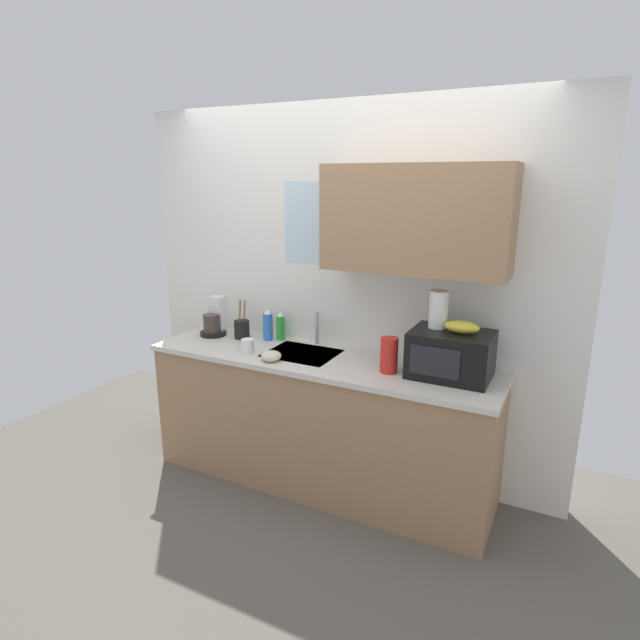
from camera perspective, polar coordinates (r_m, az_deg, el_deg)
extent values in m
cube|color=#59544C|center=(2.98, -12.01, -28.06)|extent=(5.49, 4.40, 0.02)
cube|color=white|center=(3.58, 2.56, 2.86)|extent=(3.09, 0.10, 2.50)
cube|color=#9E7551|center=(3.11, 10.43, 10.83)|extent=(1.09, 0.32, 0.62)
cube|color=silver|center=(3.53, 0.20, 10.51)|extent=(0.56, 0.02, 0.55)
cube|color=#9E7551|center=(3.55, 0.00, -11.24)|extent=(2.29, 0.60, 0.86)
cube|color=beige|center=(3.38, 0.00, -4.39)|extent=(2.32, 0.63, 0.03)
cube|color=#9EA0A5|center=(3.47, -1.99, -4.73)|extent=(0.46, 0.38, 0.14)
cylinder|color=#B2B5BA|center=(3.60, -0.32, -0.92)|extent=(0.03, 0.03, 0.23)
cube|color=black|center=(3.11, 14.14, -3.65)|extent=(0.46, 0.34, 0.27)
cube|color=black|center=(2.96, 12.41, -4.51)|extent=(0.28, 0.01, 0.17)
ellipsoid|color=gold|center=(3.05, 15.26, -0.75)|extent=(0.20, 0.11, 0.07)
cylinder|color=white|center=(3.11, 12.85, 1.14)|extent=(0.11, 0.11, 0.22)
cylinder|color=black|center=(3.91, -11.61, -1.42)|extent=(0.19, 0.19, 0.03)
cylinder|color=#3F332D|center=(3.88, -11.76, -0.33)|extent=(0.12, 0.12, 0.13)
cube|color=silver|center=(3.93, -11.08, 0.72)|extent=(0.11, 0.09, 0.26)
cylinder|color=green|center=(3.72, -4.33, -0.86)|extent=(0.06, 0.06, 0.17)
cone|color=white|center=(3.69, -4.36, 0.70)|extent=(0.05, 0.05, 0.04)
cylinder|color=blue|center=(3.72, -5.73, -0.74)|extent=(0.07, 0.07, 0.19)
cone|color=white|center=(3.69, -5.78, 0.97)|extent=(0.05, 0.05, 0.04)
cylinder|color=red|center=(3.11, 7.57, -3.84)|extent=(0.10, 0.10, 0.21)
cylinder|color=white|center=(3.47, -7.92, -2.85)|extent=(0.08, 0.08, 0.09)
cylinder|color=black|center=(3.80, -8.55, -1.02)|extent=(0.11, 0.11, 0.13)
cylinder|color=olive|center=(3.78, -8.79, 0.40)|extent=(0.01, 0.03, 0.24)
cylinder|color=olive|center=(3.77, -8.30, 0.36)|extent=(0.03, 0.02, 0.24)
cylinder|color=olive|center=(3.75, -8.79, 0.37)|extent=(0.04, 0.01, 0.25)
ellipsoid|color=beige|center=(3.31, -5.37, -3.94)|extent=(0.13, 0.13, 0.06)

